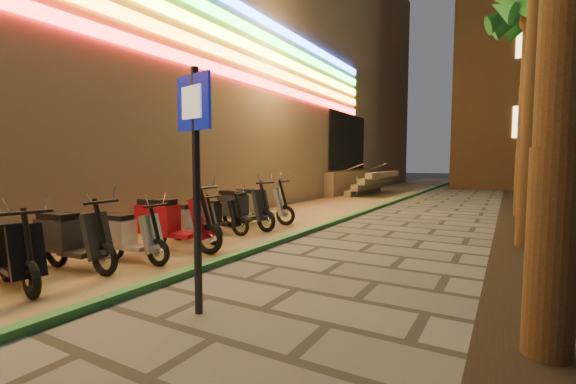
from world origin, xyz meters
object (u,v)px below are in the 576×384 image
Objects in this scene: scooter_6 at (69,238)px; scooter_12 at (258,204)px; scooter_11 at (241,208)px; scooter_5 at (12,251)px; scooter_9 at (188,221)px; scooter_10 at (215,215)px; scooter_8 at (170,222)px; pedestrian_sign at (195,156)px; scooter_7 at (126,236)px.

scooter_12 is (-0.03, 5.29, 0.03)m from scooter_6.
scooter_12 is at bearing 102.01° from scooter_11.
scooter_12 is (-0.17, 6.16, 0.04)m from scooter_5.
scooter_5 is at bearing -82.71° from scooter_11.
scooter_9 is 1.86m from scooter_11.
scooter_12 reaches higher than scooter_10.
scooter_5 is 4.39m from scooter_10.
scooter_6 is (-0.14, 0.87, 0.01)m from scooter_5.
scooter_8 is 2.67m from scooter_11.
pedestrian_sign is 5.04m from scooter_10.
pedestrian_sign is at bearing -10.30° from scooter_6.
scooter_12 reaches higher than scooter_6.
pedestrian_sign is 1.86× the size of scooter_9.
scooter_5 reaches higher than scooter_10.
scooter_7 is 1.02× the size of scooter_10.
scooter_8 is 1.03× the size of scooter_11.
scooter_7 is 0.97m from scooter_8.
scooter_10 is (-0.39, 1.77, -0.11)m from scooter_8.
scooter_10 is 0.89m from scooter_11.
scooter_5 is 1.09× the size of scooter_7.
scooter_7 is at bearing -79.01° from scooter_11.
scooter_6 reaches higher than scooter_5.
scooter_10 is (-3.02, 3.81, -1.33)m from pedestrian_sign.
pedestrian_sign is at bearing -57.69° from scooter_10.
scooter_7 reaches higher than scooter_9.
scooter_12 is (0.01, 1.77, 0.09)m from scooter_10.
scooter_11 reaches higher than scooter_7.
scooter_12 is at bearing 83.73° from scooter_10.
scooter_7 is at bearing -80.49° from scooter_9.
scooter_6 reaches higher than scooter_9.
scooter_7 is at bearing -93.38° from scooter_12.
pedestrian_sign is at bearing -27.51° from scooter_7.
scooter_7 is (-2.64, 1.08, -1.32)m from pedestrian_sign.
scooter_7 is 2.76m from scooter_10.
scooter_10 is at bearing 86.04° from scooter_6.
scooter_5 is 1.66m from scooter_7.
scooter_10 is at bearing -89.69° from scooter_11.
scooter_11 is at bearing 84.70° from scooter_6.
scooter_12 is at bearing 131.77° from pedestrian_sign.
pedestrian_sign reaches higher than scooter_12.
scooter_11 is (0.06, 4.39, 0.04)m from scooter_6.
scooter_10 is at bearing 92.61° from scooter_7.
scooter_9 is at bearing -83.65° from scooter_11.
scooter_5 is 5.26m from scooter_11.
scooter_9 is 2.75m from scooter_12.
scooter_9 is at bearing -90.72° from scooter_10.
scooter_5 is 0.88× the size of scooter_8.
pedestrian_sign reaches higher than scooter_8.
scooter_10 is at bearing 93.52° from scooter_8.
pedestrian_sign is 1.65× the size of scooter_6.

